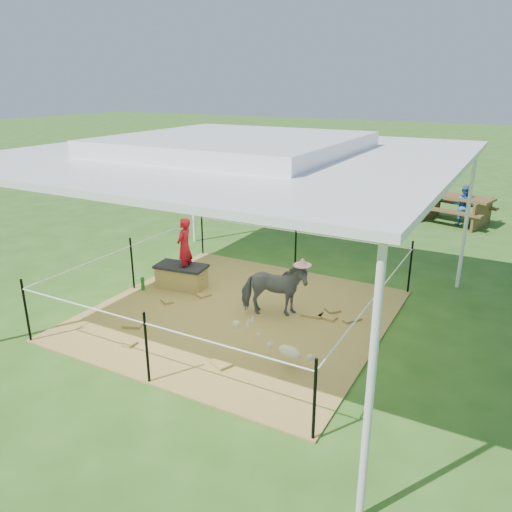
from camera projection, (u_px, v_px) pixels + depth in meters
The scene contains 13 objects.
ground at pixel (239, 315), 8.24m from camera, with size 90.00×90.00×0.00m, color #2D5919.
hay_patch at pixel (239, 314), 8.24m from camera, with size 4.60×4.60×0.03m, color brown.
canopy_tent at pixel (237, 150), 7.36m from camera, with size 6.30×6.30×2.90m.
rope_fence at pixel (238, 279), 8.03m from camera, with size 4.54×4.54×1.00m.
straw_bale at pixel (182, 277), 9.22m from camera, with size 0.88×0.44×0.39m, color olive.
dark_cloth at pixel (181, 266), 9.15m from camera, with size 0.94×0.49×0.05m, color black.
woman at pixel (184, 241), 8.94m from camera, with size 0.38×0.25×1.05m, color #B2111D.
green_bottle at pixel (143, 284), 9.12m from camera, with size 0.07×0.07×0.24m, color #176A20.
pony at pixel (274, 289), 8.02m from camera, with size 0.49×1.08×0.91m, color #49494E.
pink_hat at pixel (274, 259), 7.85m from camera, with size 0.28×0.28×0.13m, color pink.
foal at pixel (290, 350), 6.59m from camera, with size 0.94×0.52×0.52m, color #C5B090, non-canonical shape.
picnic_table_near at pixel (455, 209), 13.50m from camera, with size 1.83×1.32×0.76m, color #50371B.
distant_person at pixel (463, 205), 13.23m from camera, with size 0.53×0.41×1.10m, color blue.
Camera 1 is at (3.82, -6.41, 3.64)m, focal length 35.00 mm.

